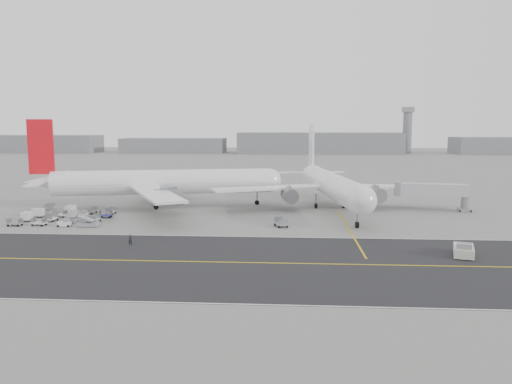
# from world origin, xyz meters

# --- Properties ---
(ground) EXTENTS (700.00, 700.00, 0.00)m
(ground) POSITION_xyz_m (0.00, 0.00, 0.00)
(ground) COLOR gray
(ground) RESTS_ON ground
(taxiway) EXTENTS (220.00, 59.00, 0.03)m
(taxiway) POSITION_xyz_m (5.02, -17.98, 0.01)
(taxiway) COLOR #262628
(taxiway) RESTS_ON ground
(horizon_buildings) EXTENTS (520.00, 28.00, 28.00)m
(horizon_buildings) POSITION_xyz_m (30.00, 260.00, 0.00)
(horizon_buildings) COLOR slate
(horizon_buildings) RESTS_ON ground
(control_tower) EXTENTS (7.00, 7.00, 31.25)m
(control_tower) POSITION_xyz_m (100.00, 265.00, 16.25)
(control_tower) COLOR slate
(control_tower) RESTS_ON ground
(airliner_a) EXTENTS (56.31, 55.11, 19.70)m
(airliner_a) POSITION_xyz_m (-10.26, 27.12, 5.67)
(airliner_a) COLOR white
(airliner_a) RESTS_ON ground
(airliner_b) EXTENTS (53.05, 53.98, 18.69)m
(airliner_b) POSITION_xyz_m (28.55, 27.76, 5.39)
(airliner_b) COLOR white
(airliner_b) RESTS_ON ground
(pushback_tug) EXTENTS (4.12, 7.33, 2.07)m
(pushback_tug) POSITION_xyz_m (43.89, -12.60, 0.85)
(pushback_tug) COLOR beige
(pushback_tug) RESTS_ON ground
(jet_bridge) EXTENTS (16.18, 5.43, 6.03)m
(jet_bridge) POSITION_xyz_m (50.35, 26.58, 4.21)
(jet_bridge) COLOR gray
(jet_bridge) RESTS_ON ground
(gse_cluster) EXTENTS (21.58, 20.85, 1.88)m
(gse_cluster) POSITION_xyz_m (-24.17, 10.81, 0.00)
(gse_cluster) COLOR gray
(gse_cluster) RESTS_ON ground
(stray_dolly) EXTENTS (2.68, 3.28, 1.74)m
(stray_dolly) POSITION_xyz_m (17.87, 6.37, 0.00)
(stray_dolly) COLOR silver
(stray_dolly) RESTS_ON ground
(ground_crew_a) EXTENTS (0.72, 0.58, 1.71)m
(ground_crew_a) POSITION_xyz_m (-4.96, -9.46, 0.85)
(ground_crew_a) COLOR black
(ground_crew_a) RESTS_ON ground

